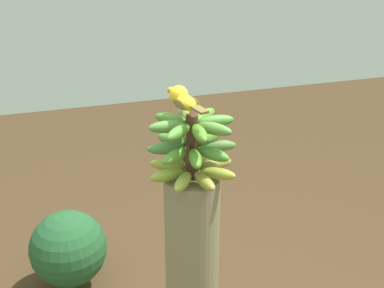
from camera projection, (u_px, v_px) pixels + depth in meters
banana_bunch at (192, 147)px, 1.70m from camera, size 0.30×0.30×0.22m
perched_bird at (183, 99)px, 1.64m from camera, size 0.21×0.08×0.09m
tropical_shrub at (68, 248)px, 2.90m from camera, size 0.43×0.43×0.48m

